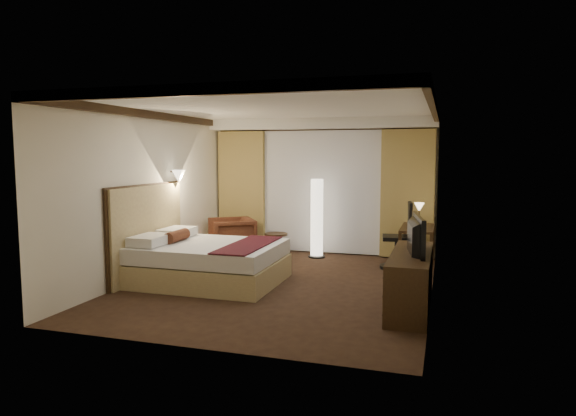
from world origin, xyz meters
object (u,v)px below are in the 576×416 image
(bed, at_px, (210,262))
(side_table, at_px, (276,246))
(desk, at_px, (417,248))
(television, at_px, (410,229))
(office_chair, at_px, (397,235))
(dresser, at_px, (411,280))
(floor_lamp, at_px, (317,218))
(armchair, at_px, (232,235))

(bed, height_order, side_table, bed)
(side_table, relative_size, desk, 0.42)
(desk, xyz_separation_m, television, (0.02, -2.37, 0.67))
(office_chair, relative_size, television, 1.09)
(desk, bearing_deg, television, -89.52)
(bed, height_order, dresser, dresser)
(side_table, height_order, dresser, dresser)
(bed, height_order, floor_lamp, floor_lamp)
(desk, xyz_separation_m, office_chair, (-0.35, -0.05, 0.22))
(bed, xyz_separation_m, floor_lamp, (1.13, 2.41, 0.45))
(dresser, xyz_separation_m, television, (-0.03, 0.00, 0.68))
(desk, height_order, dresser, desk)
(office_chair, bearing_deg, floor_lamp, 153.12)
(floor_lamp, relative_size, dresser, 0.82)
(bed, xyz_separation_m, television, (3.07, -0.47, 0.73))
(bed, xyz_separation_m, desk, (3.05, 1.90, 0.06))
(floor_lamp, bearing_deg, side_table, -154.65)
(armchair, bearing_deg, desk, 55.02)
(dresser, bearing_deg, side_table, 136.82)
(desk, height_order, office_chair, office_chair)
(floor_lamp, xyz_separation_m, office_chair, (1.58, -0.55, -0.18))
(bed, xyz_separation_m, office_chair, (2.71, 1.85, 0.27))
(desk, distance_m, dresser, 2.37)
(armchair, distance_m, side_table, 0.91)
(bed, relative_size, floor_lamp, 1.41)
(floor_lamp, distance_m, desk, 2.03)
(bed, height_order, television, television)
(office_chair, distance_m, dresser, 2.36)
(side_table, height_order, floor_lamp, floor_lamp)
(office_chair, xyz_separation_m, dresser, (0.40, -2.32, -0.22))
(desk, bearing_deg, office_chair, -171.80)
(desk, bearing_deg, bed, -148.08)
(armchair, height_order, dresser, armchair)
(bed, bearing_deg, desk, 31.92)
(desk, distance_m, office_chair, 0.41)
(bed, distance_m, armchair, 2.03)
(floor_lamp, bearing_deg, television, -55.87)
(office_chair, bearing_deg, desk, 0.64)
(floor_lamp, height_order, dresser, floor_lamp)
(armchair, height_order, television, television)
(armchair, height_order, side_table, armchair)
(armchair, distance_m, office_chair, 3.19)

